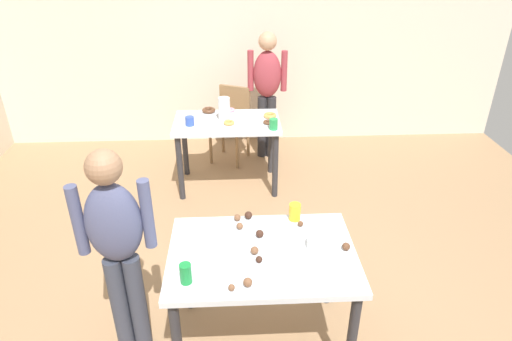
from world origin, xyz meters
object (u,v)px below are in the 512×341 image
object	(u,v)px
dining_table_far	(227,132)
person_girl_near	(117,241)
pitcher_far	(224,109)
person_adult_far	(267,85)
soda_can	(186,273)
chair_far_table	(232,119)
mixing_bowl	(323,243)
dining_table_near	(262,265)

from	to	relation	value
dining_table_far	person_girl_near	xyz separation A→B (m)	(-0.62, -2.13, 0.24)
person_girl_near	pitcher_far	xyz separation A→B (m)	(0.60, 2.15, -0.00)
person_adult_far	pitcher_far	size ratio (longest dim) A/B	6.30
person_adult_far	soda_can	xyz separation A→B (m)	(-0.67, -3.05, -0.09)
person_girl_near	chair_far_table	bearing A→B (deg)	76.63
chair_far_table	person_girl_near	size ratio (longest dim) A/B	0.60
dining_table_far	mixing_bowl	xyz separation A→B (m)	(0.60, -2.10, 0.15)
dining_table_near	pitcher_far	bearing A→B (deg)	96.67
dining_table_far	person_girl_near	bearing A→B (deg)	-106.25
dining_table_near	soda_can	size ratio (longest dim) A/B	9.33
mixing_bowl	chair_far_table	bearing A→B (deg)	101.29
dining_table_far	person_girl_near	world-z (taller)	person_girl_near
dining_table_near	person_adult_far	bearing A→B (deg)	85.22
soda_can	chair_far_table	bearing A→B (deg)	85.21
dining_table_near	dining_table_far	size ratio (longest dim) A/B	1.05
pitcher_far	soda_can	bearing A→B (deg)	-94.43
chair_far_table	person_adult_far	size ratio (longest dim) A/B	0.58
chair_far_table	person_girl_near	bearing A→B (deg)	-103.37
dining_table_near	mixing_bowl	world-z (taller)	mixing_bowl
pitcher_far	person_adult_far	bearing A→B (deg)	53.95
soda_can	pitcher_far	distance (m)	2.39
dining_table_near	pitcher_far	distance (m)	2.17
person_adult_far	pitcher_far	xyz separation A→B (m)	(-0.49, -0.67, -0.03)
person_adult_far	dining_table_near	bearing A→B (deg)	-94.78
soda_can	dining_table_far	bearing A→B (deg)	84.96
dining_table_near	pitcher_far	world-z (taller)	pitcher_far
chair_far_table	mixing_bowl	world-z (taller)	chair_far_table
soda_can	dining_table_near	bearing A→B (deg)	28.61
mixing_bowl	pitcher_far	bearing A→B (deg)	106.39
person_girl_near	person_adult_far	xyz separation A→B (m)	(1.08, 2.82, 0.03)
dining_table_near	dining_table_far	world-z (taller)	same
chair_far_table	soda_can	bearing A→B (deg)	-94.79
dining_table_near	soda_can	bearing A→B (deg)	-151.39
person_girl_near	mixing_bowl	xyz separation A→B (m)	(1.22, 0.03, -0.09)
chair_far_table	person_adult_far	world-z (taller)	person_adult_far
dining_table_near	pitcher_far	size ratio (longest dim) A/B	4.77
person_girl_near	soda_can	world-z (taller)	person_girl_near
dining_table_near	person_adult_far	world-z (taller)	person_adult_far
mixing_bowl	person_girl_near	bearing A→B (deg)	-178.45
chair_far_table	mixing_bowl	distance (m)	2.84
chair_far_table	mixing_bowl	bearing A→B (deg)	-78.71
pitcher_far	mixing_bowl	bearing A→B (deg)	-73.61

